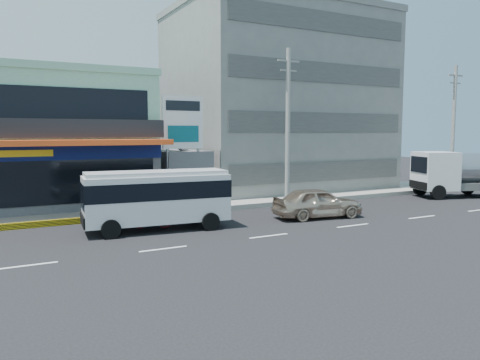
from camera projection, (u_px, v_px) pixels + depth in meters
name	position (u px, v px, depth m)	size (l,w,h in m)	color
ground	(269.00, 236.00, 21.22)	(120.00, 120.00, 0.00)	black
sidewalk	(258.00, 199.00, 31.89)	(70.00, 5.00, 0.30)	gray
shop_building	(43.00, 143.00, 29.25)	(12.40, 11.70, 8.00)	#444449
concrete_building	(276.00, 104.00, 38.37)	(16.00, 12.00, 14.00)	gray
gap_structure	(175.00, 176.00, 31.55)	(3.00, 6.00, 3.50)	#444449
satellite_dish	(180.00, 150.00, 30.49)	(1.50, 1.50, 0.15)	slate
billboard	(183.00, 128.00, 28.54)	(2.60, 0.18, 6.90)	gray
utility_pole_near	(288.00, 125.00, 30.01)	(1.60, 0.30, 10.00)	#999993
utility_pole_far	(453.00, 127.00, 37.56)	(1.60, 0.30, 10.00)	#999993
minibus	(157.00, 195.00, 22.34)	(7.00, 2.92, 2.85)	silver
sedan	(318.00, 203.00, 25.71)	(1.99, 4.96, 1.69)	#C5AF97
tanker_truck	(468.00, 173.00, 34.05)	(8.67, 5.13, 3.29)	white
motorcycle_rider	(152.00, 212.00, 22.82)	(1.99, 1.32, 2.41)	#550C11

